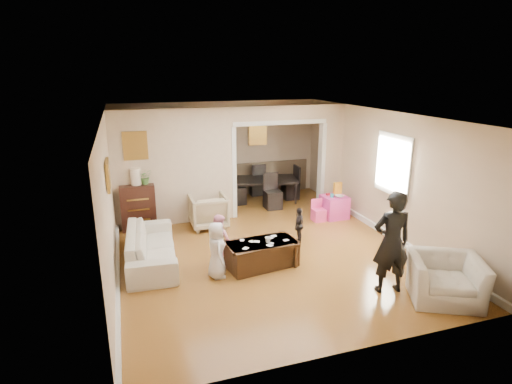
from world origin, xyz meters
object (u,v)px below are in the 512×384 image
object	(u,v)px
armchair_front	(445,279)
child_kneel_a	(217,250)
table_lamp	(136,177)
coffee_cup	(268,240)
cyan_cup	(332,196)
child_kneel_b	(219,240)
armchair_back	(208,211)
adult_person	(392,242)
sofa	(151,246)
dresser	(138,207)
dining_table	(264,190)
coffee_table	(262,254)
child_toddler	(299,225)
play_table	(334,207)

from	to	relation	value
armchair_front	child_kneel_a	world-z (taller)	child_kneel_a
table_lamp	coffee_cup	distance (m)	3.42
table_lamp	cyan_cup	world-z (taller)	table_lamp
child_kneel_b	armchair_back	bearing A→B (deg)	-34.44
coffee_cup	cyan_cup	distance (m)	2.95
coffee_cup	adult_person	xyz separation A→B (m)	(1.53, -1.39, 0.32)
armchair_back	table_lamp	world-z (taller)	table_lamp
sofa	dresser	world-z (taller)	dresser
dresser	dining_table	bearing A→B (deg)	17.64
coffee_table	child_kneel_b	bearing A→B (deg)	156.80
child_toddler	child_kneel_a	bearing A→B (deg)	-23.36
adult_person	child_kneel_a	xyz separation A→B (m)	(-2.48, 1.29, -0.34)
play_table	armchair_front	bearing A→B (deg)	-92.45
dresser	table_lamp	bearing A→B (deg)	0.00
child_kneel_b	dresser	bearing A→B (deg)	0.88
play_table	adult_person	bearing A→B (deg)	-103.98
dining_table	child_kneel_b	distance (m)	3.88
table_lamp	dining_table	distance (m)	3.57
adult_person	child_kneel_b	size ratio (longest dim) A/B	1.75
armchair_back	adult_person	bearing A→B (deg)	120.80
child_kneel_b	child_toddler	xyz separation A→B (m)	(1.75, 0.45, -0.10)
child_kneel_b	cyan_cup	bearing A→B (deg)	-91.93
child_kneel_b	armchair_front	bearing A→B (deg)	-155.12
armchair_back	coffee_table	size ratio (longest dim) A/B	0.66
armchair_back	child_kneel_a	distance (m)	2.38
cyan_cup	table_lamp	bearing A→B (deg)	170.50
dresser	table_lamp	size ratio (longest dim) A/B	2.81
dresser	play_table	size ratio (longest dim) A/B	1.84
cyan_cup	dresser	bearing A→B (deg)	170.50
dresser	cyan_cup	world-z (taller)	dresser
play_table	child_kneel_b	distance (m)	3.55
adult_person	child_kneel_a	world-z (taller)	adult_person
armchair_front	armchair_back	bearing A→B (deg)	150.86
dresser	child_kneel_b	bearing A→B (deg)	-60.41
coffee_table	child_kneel_b	world-z (taller)	child_kneel_b
sofa	coffee_cup	size ratio (longest dim) A/B	20.04
child_toddler	armchair_front	bearing A→B (deg)	66.44
cyan_cup	child_toddler	world-z (taller)	child_toddler
child_kneel_b	play_table	bearing A→B (deg)	-91.93
armchair_front	play_table	bearing A→B (deg)	114.12
armchair_front	dresser	bearing A→B (deg)	160.29
dining_table	child_toddler	distance (m)	2.88
play_table	adult_person	size ratio (longest dim) A/B	0.33
play_table	child_kneel_a	world-z (taller)	child_kneel_a
sofa	child_kneel_a	distance (m)	1.38
coffee_table	child_kneel_a	distance (m)	0.90
dining_table	play_table	bearing A→B (deg)	-45.43
play_table	dining_table	world-z (taller)	dining_table
adult_person	play_table	bearing A→B (deg)	-95.08
table_lamp	coffee_table	distance (m)	3.39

